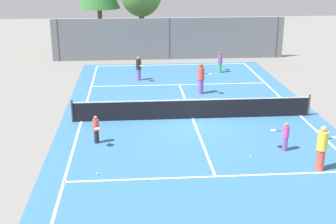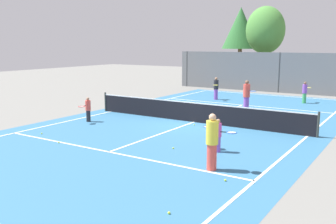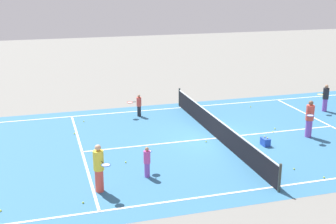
{
  "view_description": "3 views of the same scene",
  "coord_description": "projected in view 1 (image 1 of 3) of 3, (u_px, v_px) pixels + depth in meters",
  "views": [
    {
      "loc": [
        -2.96,
        -21.49,
        7.69
      ],
      "look_at": [
        -1.45,
        -2.68,
        1.29
      ],
      "focal_mm": 49.33,
      "sensor_mm": 36.0,
      "label": 1
    },
    {
      "loc": [
        9.02,
        -16.47,
        3.88
      ],
      "look_at": [
        -0.26,
        -2.03,
        0.8
      ],
      "focal_mm": 40.73,
      "sensor_mm": 36.0,
      "label": 2
    },
    {
      "loc": [
        18.82,
        -7.92,
        7.39
      ],
      "look_at": [
        -1.13,
        -2.1,
        1.17
      ],
      "focal_mm": 47.93,
      "sensor_mm": 36.0,
      "label": 3
    }
  ],
  "objects": [
    {
      "name": "ground_plane",
      "position": [
        193.0,
        119.0,
        22.98
      ],
      "size": [
        80.0,
        80.0,
        0.0
      ],
      "primitive_type": "plane",
      "color": "slate"
    },
    {
      "name": "player_0",
      "position": [
        220.0,
        62.0,
        31.84
      ],
      "size": [
        0.47,
        0.89,
        1.43
      ],
      "color": "#3FA559",
      "rests_on": "ground_plane"
    },
    {
      "name": "ball_crate",
      "position": [
        217.0,
        104.0,
        24.72
      ],
      "size": [
        0.48,
        0.3,
        0.43
      ],
      "color": "blue",
      "rests_on": "ground_plane"
    },
    {
      "name": "tennis_ball_1",
      "position": [
        147.0,
        180.0,
        16.62
      ],
      "size": [
        0.07,
        0.07,
        0.07
      ],
      "primitive_type": "sphere",
      "color": "#CCE533",
      "rests_on": "ground_plane"
    },
    {
      "name": "tennis_ball_10",
      "position": [
        268.0,
        106.0,
        24.8
      ],
      "size": [
        0.07,
        0.07,
        0.07
      ],
      "primitive_type": "sphere",
      "color": "#CCE533",
      "rests_on": "ground_plane"
    },
    {
      "name": "tennis_ball_3",
      "position": [
        251.0,
        156.0,
        18.59
      ],
      "size": [
        0.07,
        0.07,
        0.07
      ],
      "primitive_type": "sphere",
      "color": "#CCE533",
      "rests_on": "ground_plane"
    },
    {
      "name": "perimeter_fence",
      "position": [
        169.0,
        39.0,
        35.68
      ],
      "size": [
        18.0,
        0.12,
        3.2
      ],
      "color": "slate",
      "rests_on": "ground_plane"
    },
    {
      "name": "tennis_ball_6",
      "position": [
        107.0,
        97.0,
        26.4
      ],
      "size": [
        0.07,
        0.07,
        0.07
      ],
      "primitive_type": "sphere",
      "color": "#CCE533",
      "rests_on": "ground_plane"
    },
    {
      "name": "tennis_ball_4",
      "position": [
        202.0,
        122.0,
        22.35
      ],
      "size": [
        0.07,
        0.07,
        0.07
      ],
      "primitive_type": "sphere",
      "color": "#CCE533",
      "rests_on": "ground_plane"
    },
    {
      "name": "tennis_ball_8",
      "position": [
        283.0,
        102.0,
        25.52
      ],
      "size": [
        0.07,
        0.07,
        0.07
      ],
      "primitive_type": "sphere",
      "color": "#CCE533",
      "rests_on": "ground_plane"
    },
    {
      "name": "tennis_ball_2",
      "position": [
        178.0,
        98.0,
        26.11
      ],
      "size": [
        0.07,
        0.07,
        0.07
      ],
      "primitive_type": "sphere",
      "color": "#CCE533",
      "rests_on": "ground_plane"
    },
    {
      "name": "tennis_net",
      "position": [
        193.0,
        109.0,
        22.82
      ],
      "size": [
        11.9,
        0.1,
        1.1
      ],
      "color": "#333833",
      "rests_on": "ground_plane"
    },
    {
      "name": "player_2",
      "position": [
        285.0,
        136.0,
        19.03
      ],
      "size": [
        0.84,
        0.49,
        1.22
      ],
      "color": "purple",
      "rests_on": "ground_plane"
    },
    {
      "name": "player_4",
      "position": [
        201.0,
        78.0,
        26.86
      ],
      "size": [
        0.92,
        0.75,
        1.81
      ],
      "color": "purple",
      "rests_on": "ground_plane"
    },
    {
      "name": "player_3",
      "position": [
        96.0,
        129.0,
        19.78
      ],
      "size": [
        0.41,
        0.85,
        1.24
      ],
      "color": "#232328",
      "rests_on": "ground_plane"
    },
    {
      "name": "tennis_ball_5",
      "position": [
        97.0,
        174.0,
        17.1
      ],
      "size": [
        0.07,
        0.07,
        0.07
      ],
      "primitive_type": "sphere",
      "color": "#CCE533",
      "rests_on": "ground_plane"
    },
    {
      "name": "court_surface",
      "position": [
        193.0,
        119.0,
        22.98
      ],
      "size": [
        13.0,
        25.0,
        0.01
      ],
      "color": "teal",
      "rests_on": "ground_plane"
    },
    {
      "name": "player_5",
      "position": [
        322.0,
        148.0,
        17.16
      ],
      "size": [
        0.96,
        0.59,
        1.79
      ],
      "color": "#E54C3F",
      "rests_on": "ground_plane"
    },
    {
      "name": "player_1",
      "position": [
        139.0,
        68.0,
        29.81
      ],
      "size": [
        0.59,
        0.91,
        1.57
      ],
      "color": "purple",
      "rests_on": "ground_plane"
    },
    {
      "name": "tennis_ball_7",
      "position": [
        185.0,
        100.0,
        25.83
      ],
      "size": [
        0.07,
        0.07,
        0.07
      ],
      "primitive_type": "sphere",
      "color": "#CCE533",
      "rests_on": "ground_plane"
    }
  ]
}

